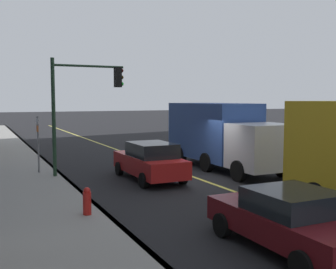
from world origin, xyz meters
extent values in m
plane|color=black|center=(0.00, 0.00, 0.00)|extent=(200.00, 200.00, 0.00)
cube|color=gray|center=(0.00, 7.16, 0.07)|extent=(80.00, 3.87, 0.15)
cube|color=slate|center=(0.00, 5.31, 0.07)|extent=(80.00, 0.16, 0.15)
cube|color=#D8CC4C|center=(0.00, 0.00, 0.01)|extent=(80.00, 0.16, 0.01)
cube|color=#591116|center=(-7.98, 2.22, 0.60)|extent=(4.19, 1.86, 0.60)
cube|color=black|center=(-8.07, 2.22, 1.15)|extent=(1.78, 1.71, 0.51)
cylinder|color=black|center=(-6.59, 3.12, 0.30)|extent=(0.60, 0.22, 0.60)
cylinder|color=black|center=(-6.59, 1.31, 0.30)|extent=(0.60, 0.22, 0.60)
cylinder|color=black|center=(-9.36, 3.12, 0.30)|extent=(0.60, 0.22, 0.60)
cube|color=red|center=(0.93, 1.97, 0.66)|extent=(4.51, 1.73, 0.73)
cube|color=black|center=(0.63, 1.97, 1.32)|extent=(2.22, 1.60, 0.59)
cylinder|color=black|center=(2.42, 2.82, 0.30)|extent=(0.60, 0.22, 0.60)
cylinder|color=black|center=(2.42, 1.12, 0.30)|extent=(0.60, 0.22, 0.60)
cylinder|color=black|center=(-0.56, 2.82, 0.30)|extent=(0.60, 0.22, 0.60)
cylinder|color=black|center=(-0.56, 1.12, 0.30)|extent=(0.60, 0.22, 0.60)
cylinder|color=black|center=(-5.83, -0.78, 0.45)|extent=(0.90, 0.28, 0.90)
cube|color=silver|center=(-1.13, -2.39, 1.42)|extent=(2.18, 2.43, 1.94)
cube|color=#2D4C93|center=(2.85, -2.39, 1.84)|extent=(5.47, 2.43, 2.78)
cylinder|color=black|center=(-1.13, -3.55, 0.45)|extent=(0.90, 0.28, 0.90)
cylinder|color=black|center=(-1.13, -1.23, 0.45)|extent=(0.90, 0.28, 0.90)
cylinder|color=black|center=(4.22, -3.55, 0.45)|extent=(0.90, 0.28, 0.90)
cylinder|color=black|center=(4.22, -1.23, 0.45)|extent=(0.90, 0.28, 0.90)
cylinder|color=black|center=(1.48, -3.55, 0.45)|extent=(0.90, 0.28, 0.90)
cylinder|color=black|center=(1.48, -1.23, 0.45)|extent=(0.90, 0.28, 0.90)
cylinder|color=#1E3823|center=(2.65, 5.63, 2.59)|extent=(0.16, 0.16, 5.18)
cylinder|color=#1E3823|center=(2.65, 4.07, 4.88)|extent=(0.10, 3.12, 0.10)
cube|color=black|center=(2.65, 2.76, 4.43)|extent=(0.28, 0.30, 0.90)
sphere|color=#360605|center=(2.65, 2.58, 4.73)|extent=(0.18, 0.18, 0.18)
sphere|color=#392905|center=(2.65, 2.58, 4.43)|extent=(0.18, 0.18, 0.18)
sphere|color=green|center=(2.65, 2.58, 4.13)|extent=(0.18, 0.18, 0.18)
cylinder|color=slate|center=(3.86, 6.13, 1.34)|extent=(0.08, 0.08, 2.68)
cube|color=white|center=(3.86, 6.15, 2.48)|extent=(0.60, 0.02, 0.20)
cube|color=#DB5919|center=(3.86, 6.15, 2.13)|extent=(0.44, 0.02, 0.28)
cylinder|color=red|center=(-3.71, 5.83, 0.40)|extent=(0.24, 0.24, 0.80)
sphere|color=red|center=(-3.71, 5.83, 0.84)|extent=(0.20, 0.20, 0.20)
camera|label=1|loc=(-14.97, 8.60, 3.44)|focal=43.40mm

